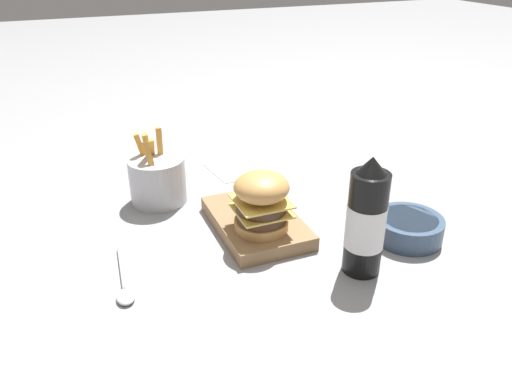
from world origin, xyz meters
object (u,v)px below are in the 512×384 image
serving_board (256,222)px  ketchup_bottle (366,221)px  spoon (124,287)px  burger (261,201)px  side_bowl (408,227)px  fries_basket (158,179)px

serving_board → ketchup_bottle: (-0.18, -0.11, 0.08)m
serving_board → spoon: size_ratio=1.40×
burger → spoon: burger is taller
side_bowl → spoon: (0.04, 0.50, -0.02)m
serving_board → ketchup_bottle: size_ratio=1.11×
fries_basket → side_bowl: fries_basket is taller
burger → spoon: bearing=100.9°
burger → side_bowl: burger is taller
ketchup_bottle → spoon: ketchup_bottle is taller
serving_board → side_bowl: side_bowl is taller
side_bowl → spoon: 0.50m
fries_basket → spoon: bearing=157.0°
fries_basket → spoon: 0.30m
serving_board → spoon: serving_board is taller
burger → fries_basket: fries_basket is taller
ketchup_bottle → side_bowl: (0.05, -0.13, -0.07)m
fries_basket → spoon: fries_basket is taller
fries_basket → side_bowl: 0.49m
ketchup_bottle → spoon: 0.39m
serving_board → spoon: 0.27m
serving_board → fries_basket: size_ratio=1.45×
side_bowl → spoon: size_ratio=0.77×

